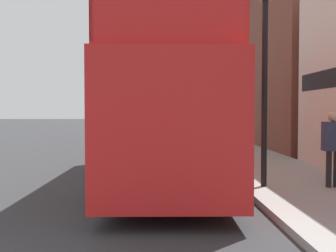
{
  "coord_description": "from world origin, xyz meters",
  "views": [
    {
      "loc": [
        3.28,
        -2.89,
        1.85
      ],
      "look_at": [
        3.62,
        8.37,
        1.43
      ],
      "focal_mm": 42.0,
      "sensor_mm": 36.0,
      "label": 1
    }
  ],
  "objects_px": {
    "pedestrian_third": "(333,142)",
    "lamp_post_nearest": "(265,39)",
    "parked_car_ahead_of_bus": "(174,135)",
    "tour_bus": "(167,112)",
    "lamp_post_second": "(215,76)",
    "lamp_post_third": "(192,90)"
  },
  "relations": [
    {
      "from": "lamp_post_nearest",
      "to": "lamp_post_third",
      "type": "bearing_deg",
      "value": 90.23
    },
    {
      "from": "lamp_post_second",
      "to": "lamp_post_nearest",
      "type": "bearing_deg",
      "value": -91.27
    },
    {
      "from": "pedestrian_third",
      "to": "lamp_post_nearest",
      "type": "xyz_separation_m",
      "value": [
        -1.51,
        0.16,
        2.32
      ]
    },
    {
      "from": "lamp_post_third",
      "to": "parked_car_ahead_of_bus",
      "type": "bearing_deg",
      "value": -101.75
    },
    {
      "from": "pedestrian_third",
      "to": "lamp_post_third",
      "type": "relative_size",
      "value": 0.38
    },
    {
      "from": "lamp_post_third",
      "to": "tour_bus",
      "type": "bearing_deg",
      "value": -97.66
    },
    {
      "from": "tour_bus",
      "to": "pedestrian_third",
      "type": "distance_m",
      "value": 4.24
    },
    {
      "from": "parked_car_ahead_of_bus",
      "to": "lamp_post_third",
      "type": "height_order",
      "value": "lamp_post_third"
    },
    {
      "from": "tour_bus",
      "to": "lamp_post_third",
      "type": "distance_m",
      "value": 15.73
    },
    {
      "from": "lamp_post_second",
      "to": "lamp_post_third",
      "type": "distance_m",
      "value": 8.7
    },
    {
      "from": "tour_bus",
      "to": "parked_car_ahead_of_bus",
      "type": "relative_size",
      "value": 2.35
    },
    {
      "from": "tour_bus",
      "to": "pedestrian_third",
      "type": "bearing_deg",
      "value": -27.67
    },
    {
      "from": "parked_car_ahead_of_bus",
      "to": "pedestrian_third",
      "type": "xyz_separation_m",
      "value": [
        3.11,
        -10.22,
        0.48
      ]
    },
    {
      "from": "parked_car_ahead_of_bus",
      "to": "lamp_post_nearest",
      "type": "distance_m",
      "value": 10.57
    },
    {
      "from": "parked_car_ahead_of_bus",
      "to": "lamp_post_third",
      "type": "bearing_deg",
      "value": 77.95
    },
    {
      "from": "parked_car_ahead_of_bus",
      "to": "tour_bus",
      "type": "bearing_deg",
      "value": -94.24
    },
    {
      "from": "tour_bus",
      "to": "lamp_post_second",
      "type": "relative_size",
      "value": 2.02
    },
    {
      "from": "lamp_post_second",
      "to": "pedestrian_third",
      "type": "bearing_deg",
      "value": -81.51
    },
    {
      "from": "parked_car_ahead_of_bus",
      "to": "pedestrian_third",
      "type": "distance_m",
      "value": 10.69
    },
    {
      "from": "parked_car_ahead_of_bus",
      "to": "lamp_post_nearest",
      "type": "bearing_deg",
      "value": -81.31
    },
    {
      "from": "tour_bus",
      "to": "lamp_post_nearest",
      "type": "height_order",
      "value": "lamp_post_nearest"
    },
    {
      "from": "tour_bus",
      "to": "lamp_post_second",
      "type": "height_order",
      "value": "lamp_post_second"
    }
  ]
}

